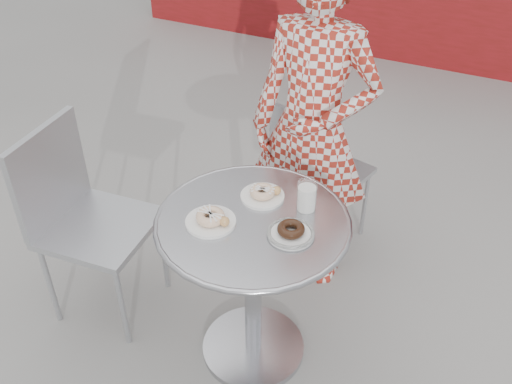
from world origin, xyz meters
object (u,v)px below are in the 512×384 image
at_px(plate_far, 263,194).
at_px(milk_cup, 307,197).
at_px(bistro_table, 253,256).
at_px(plate_checker, 291,232).
at_px(chair_left, 104,258).
at_px(plate_near, 211,219).
at_px(seated_person, 313,129).
at_px(chair_far, 320,200).

distance_m(plate_far, milk_cup, 0.19).
xyz_separation_m(bistro_table, plate_checker, (0.17, -0.02, 0.21)).
distance_m(chair_left, plate_near, 0.84).
bearing_deg(seated_person, plate_near, -96.97).
distance_m(chair_far, plate_far, 0.92).
relative_size(plate_near, plate_checker, 1.08).
xyz_separation_m(chair_left, plate_near, (0.66, -0.05, 0.52)).
relative_size(chair_left, seated_person, 0.57).
bearing_deg(milk_cup, seated_person, 108.40).
bearing_deg(milk_cup, chair_far, 103.69).
distance_m(bistro_table, plate_far, 0.26).
distance_m(bistro_table, milk_cup, 0.34).
relative_size(seated_person, plate_checker, 9.28).
xyz_separation_m(chair_left, seated_person, (0.79, 0.71, 0.56)).
xyz_separation_m(plate_near, plate_checker, (0.31, 0.07, -0.01)).
bearing_deg(milk_cup, chair_left, -168.30).
bearing_deg(seated_person, bistro_table, -86.65).
distance_m(chair_left, plate_checker, 1.09).
height_order(bistro_table, milk_cup, milk_cup).
height_order(seated_person, plate_checker, seated_person).
xyz_separation_m(seated_person, plate_checker, (0.18, -0.69, -0.04)).
bearing_deg(plate_far, chair_left, -165.96).
bearing_deg(seated_person, plate_far, -89.36).
relative_size(bistro_table, chair_left, 0.81).
height_order(chair_left, milk_cup, chair_left).
xyz_separation_m(bistro_table, seated_person, (-0.01, 0.67, 0.25)).
distance_m(seated_person, milk_cup, 0.54).
relative_size(bistro_table, milk_cup, 6.26).
xyz_separation_m(plate_far, plate_checker, (0.20, -0.17, -0.00)).
height_order(chair_left, seated_person, seated_person).
bearing_deg(plate_checker, seated_person, 104.48).
bearing_deg(chair_far, chair_left, 64.88).
distance_m(plate_far, plate_near, 0.27).
relative_size(plate_far, milk_cup, 1.44).
bearing_deg(plate_near, bistro_table, 33.06).
relative_size(bistro_table, plate_checker, 4.33).
bearing_deg(chair_left, chair_far, -44.57).
bearing_deg(chair_far, seated_person, 107.21).
xyz_separation_m(seated_person, milk_cup, (0.17, -0.51, -0.00)).
height_order(plate_near, plate_checker, plate_near).
distance_m(bistro_table, chair_left, 0.85).
relative_size(plate_near, milk_cup, 1.56).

